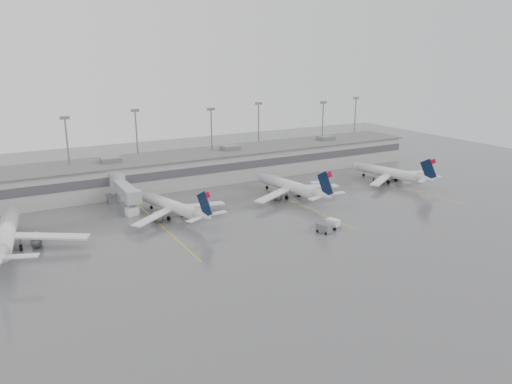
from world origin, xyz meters
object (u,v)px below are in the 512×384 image
jet_mid_left (174,206)px  jet_far_right (391,173)px  jet_far_left (6,234)px  jet_mid_right (292,186)px  baggage_tug (333,225)px

jet_mid_left → jet_far_right: (65.36, 0.01, 0.07)m
jet_far_left → jet_far_right: jet_far_left is taller
jet_mid_left → jet_mid_right: (31.92, 0.81, 0.27)m
jet_mid_right → baggage_tug: jet_mid_right is taller
jet_far_left → baggage_tug: bearing=-10.2°
jet_far_right → jet_mid_right: bearing=167.2°
jet_mid_right → baggage_tug: size_ratio=8.34×
jet_mid_right → baggage_tug: (-4.93, -23.60, -2.23)m
jet_mid_left → jet_far_right: 65.36m
jet_far_left → jet_mid_left: 34.28m
jet_far_left → baggage_tug: size_ratio=9.20×
jet_mid_left → baggage_tug: 35.37m
jet_mid_left → baggage_tug: bearing=-55.4°
jet_far_left → jet_mid_right: jet_far_left is taller
jet_mid_right → jet_far_right: bearing=-8.4°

